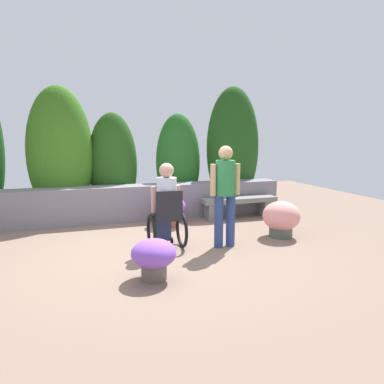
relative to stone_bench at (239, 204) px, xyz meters
The scene contains 9 objects.
ground_plane 2.66m from the stone_bench, 144.18° to the right, with size 13.60×13.60×0.00m, color #7C6555.
stone_retaining_wall 2.20m from the stone_bench, 166.60° to the left, with size 6.41×0.49×0.72m, color slate.
hedge_backdrop 2.67m from the stone_bench, 152.91° to the left, with size 6.56×1.00×2.93m.
stone_bench is the anchor object (origin of this frame).
person_in_wheelchair 2.52m from the stone_bench, 142.06° to the right, with size 0.53×0.66×1.33m.
person_standing_companion 2.14m from the stone_bench, 121.80° to the right, with size 0.49×0.30×1.58m.
flower_pot_purple_near 3.60m from the stone_bench, 131.98° to the right, with size 0.55×0.55×0.50m.
flower_pot_terracotta_by_wall 1.54m from the stone_bench, 87.60° to the right, with size 0.64×0.64×0.62m.
flower_pot_red_accent 1.59m from the stone_bench, behind, with size 0.64×0.64×0.59m.
Camera 1 is at (-1.10, -5.19, 1.73)m, focal length 33.20 mm.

